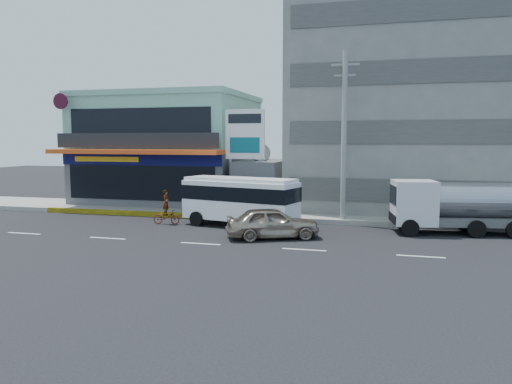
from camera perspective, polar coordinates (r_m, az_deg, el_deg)
ground at (r=24.05m, az=-6.36°, el=-5.89°), size 120.00×120.00×0.00m
sidewalk at (r=31.94m, az=8.43°, el=-2.70°), size 70.00×5.00×0.30m
shop_building at (r=39.53m, az=-9.78°, el=4.53°), size 12.40×11.70×8.00m
concrete_building at (r=36.94m, az=17.46°, el=8.91°), size 16.00×12.00×14.00m
gap_structure at (r=35.11m, az=0.84°, el=0.77°), size 3.00×6.00×3.50m
satellite_dish at (r=34.03m, az=0.42°, el=3.68°), size 1.50×1.50×0.15m
billboard at (r=32.41m, az=-1.26°, el=5.96°), size 2.60×0.18×6.90m
utility_pole_near at (r=29.39m, az=10.03°, el=6.31°), size 1.60×0.30×10.00m
minibus at (r=28.30m, az=-1.84°, el=-0.65°), size 7.01×3.68×2.80m
sedan at (r=25.08m, az=1.88°, el=-3.52°), size 5.02×3.63×1.59m
tanker_truck at (r=28.20m, az=21.91°, el=-1.44°), size 7.35×3.28×2.80m
motorcycle_rider at (r=29.77m, az=-10.21°, el=-2.36°), size 1.64×0.75×2.03m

